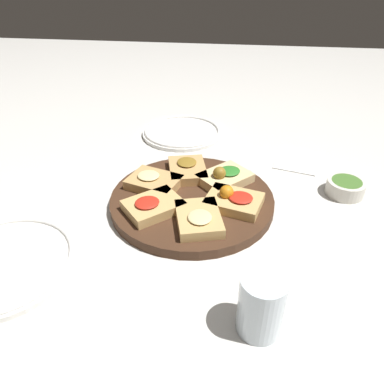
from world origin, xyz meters
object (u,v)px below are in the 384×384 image
object	(u,v)px
plate_left	(3,263)
water_glass	(261,305)
dipping_bowl	(345,187)
serving_board	(192,200)
plate_right	(182,132)
napkin_stack	(298,160)

from	to	relation	value
plate_left	water_glass	bearing A→B (deg)	-98.89
dipping_bowl	serving_board	bearing A→B (deg)	104.18
plate_left	serving_board	bearing A→B (deg)	-52.98
dipping_bowl	plate_right	bearing A→B (deg)	57.07
plate_left	napkin_stack	xyz separation A→B (m)	(0.44, -0.53, -0.00)
water_glass	napkin_stack	world-z (taller)	water_glass
serving_board	dipping_bowl	world-z (taller)	dipping_bowl
serving_board	water_glass	world-z (taller)	water_glass
napkin_stack	serving_board	bearing A→B (deg)	132.38
plate_right	water_glass	size ratio (longest dim) A/B	2.37
serving_board	plate_left	distance (m)	0.36
plate_right	dipping_bowl	size ratio (longest dim) A/B	2.78
serving_board	plate_right	bearing A→B (deg)	11.94
serving_board	plate_left	size ratio (longest dim) A/B	1.38
plate_left	water_glass	distance (m)	0.43
serving_board	plate_left	world-z (taller)	serving_board
napkin_stack	plate_right	bearing A→B (deg)	68.92
water_glass	dipping_bowl	size ratio (longest dim) A/B	1.17
napkin_stack	water_glass	bearing A→B (deg)	167.96
water_glass	napkin_stack	xyz separation A→B (m)	(0.50, -0.11, -0.04)
serving_board	plate_left	xyz separation A→B (m)	(-0.22, 0.29, -0.00)
plate_right	dipping_bowl	bearing A→B (deg)	-122.93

